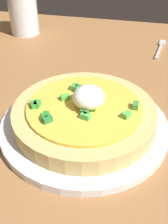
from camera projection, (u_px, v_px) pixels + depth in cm
name	position (u px, v px, depth cm)	size (l,w,h in cm)	color
dining_table	(25.00, 125.00, 44.61)	(99.14, 77.20, 2.33)	#8E6037
plate	(84.00, 126.00, 41.62)	(25.11, 25.11, 1.21)	silver
pizza	(84.00, 114.00, 40.29)	(21.00, 21.00, 6.09)	tan
cup_near	(23.00, 14.00, 69.83)	(7.18, 7.18, 11.15)	silver
fork	(160.00, 48.00, 64.93)	(10.73, 2.57, 0.50)	#B7B7BC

